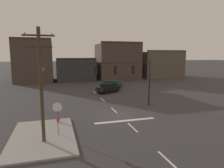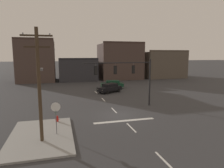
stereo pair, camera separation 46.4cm
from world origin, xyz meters
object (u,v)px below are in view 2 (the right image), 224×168
Objects in this scene: fire_hydrant at (57,120)px; car_lot_nearside at (112,84)px; signal_mast_near_side at (129,73)px; utility_pole at (39,82)px; car_lot_middle at (110,88)px; stop_sign at (56,111)px.

car_lot_nearside is at bearing 60.03° from fire_hydrant.
signal_mast_near_side reaches higher than fire_hydrant.
utility_pole is 6.13m from fire_hydrant.
car_lot_nearside is 0.97× the size of car_lot_middle.
utility_pole is (-1.08, -0.94, 2.55)m from stop_sign.
signal_mast_near_side is 12.67m from utility_pole.
stop_sign is at bearing 41.21° from utility_pole.
fire_hydrant is (-10.50, -18.20, -0.53)m from car_lot_nearside.
car_lot_nearside is (1.70, 14.46, -3.51)m from signal_mast_near_side.
signal_mast_near_side reaches higher than stop_sign.
fire_hydrant is (1.10, 4.16, -4.37)m from utility_pole.
utility_pole is at bearing -141.41° from signal_mast_near_side.
stop_sign is 3.77× the size of fire_hydrant.
fire_hydrant is at bearing 75.13° from utility_pole.
signal_mast_near_side is at bearing -96.71° from car_lot_nearside.
car_lot_nearside is 4.28m from car_lot_middle.
car_lot_nearside is at bearing 62.58° from utility_pole.
utility_pole reaches higher than signal_mast_near_side.
car_lot_middle is at bearing 89.21° from signal_mast_near_side.
signal_mast_near_side is at bearing 23.04° from fire_hydrant.
utility_pole is (-9.90, -7.90, 0.33)m from signal_mast_near_side.
fire_hydrant is at bearing -122.16° from car_lot_middle.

